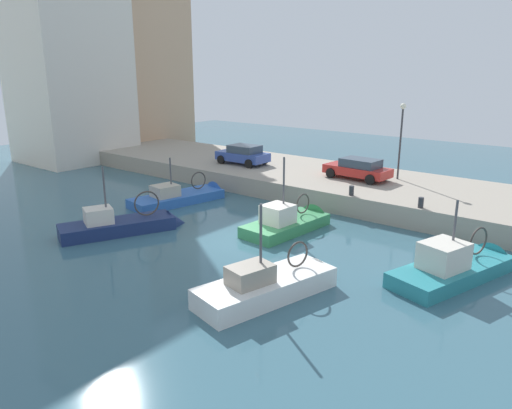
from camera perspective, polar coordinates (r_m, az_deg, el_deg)
name	(u,v)px	position (r m, az deg, el deg)	size (l,w,h in m)	color
water_surface	(240,243)	(23.71, -1.86, -4.47)	(80.00, 80.00, 0.00)	#386070
quay_wall	(354,187)	(32.73, 11.39, 2.05)	(9.00, 56.00, 1.20)	#9E9384
fishing_boat_white	(273,292)	(18.51, 2.05, -10.23)	(6.55, 3.18, 4.50)	white
fishing_boat_green	(291,226)	(25.66, 4.12, -2.58)	(5.92, 2.63, 4.85)	#388951
fishing_boat_blue	(183,200)	(31.13, -8.49, 0.53)	(6.99, 3.11, 3.84)	#2D60B7
fishing_boat_teal	(457,273)	(21.58, 22.52, -7.37)	(6.90, 3.76, 4.24)	teal
fishing_boat_navy	(125,230)	(26.06, -15.12, -2.88)	(6.59, 4.10, 4.31)	navy
parked_car_red	(358,168)	(32.17, 11.88, 4.15)	(2.16, 4.36, 1.35)	red
parked_car_blue	(243,154)	(36.44, -1.52, 5.89)	(2.14, 3.96, 1.43)	#334C9E
mooring_bollard_mid	(421,203)	(26.50, 18.75, 0.22)	(0.28, 0.28, 0.55)	#2D2D33
mooring_bollard_north	(351,191)	(28.05, 11.12, 1.61)	(0.28, 0.28, 0.55)	#2D2D33
quay_streetlamp	(401,129)	(32.44, 16.67, 8.51)	(0.36, 0.36, 4.83)	#38383D
waterfront_building_west	(65,29)	(47.22, -21.51, 18.56)	(8.79, 8.11, 22.58)	silver
waterfront_building_west_mid	(137,56)	(53.04, -13.72, 16.53)	(8.60, 7.77, 18.48)	tan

